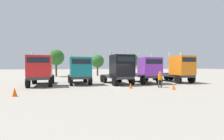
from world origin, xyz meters
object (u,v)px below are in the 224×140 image
at_px(semi_truck_red, 41,70).
at_px(visitor_in_hivis, 160,78).
at_px(traffic_cone_near, 131,86).
at_px(traffic_cone_mid, 174,87).
at_px(semi_truck_black, 120,69).
at_px(semi_truck_purple, 147,70).
at_px(traffic_cone_far, 15,92).
at_px(semi_truck_orange, 178,69).
at_px(semi_truck_teal, 80,71).

relative_size(semi_truck_red, visitor_in_hivis, 3.78).
bearing_deg(traffic_cone_near, traffic_cone_mid, -21.57).
distance_m(visitor_in_hivis, traffic_cone_near, 3.35).
distance_m(semi_truck_black, traffic_cone_mid, 6.63).
xyz_separation_m(semi_truck_purple, traffic_cone_far, (-13.24, -6.23, -1.39)).
xyz_separation_m(semi_truck_black, visitor_in_hivis, (3.55, -3.35, -0.87)).
bearing_deg(semi_truck_black, traffic_cone_mid, 29.57).
bearing_deg(traffic_cone_mid, semi_truck_orange, 52.60).
distance_m(semi_truck_teal, semi_truck_orange, 13.27).
bearing_deg(semi_truck_teal, semi_truck_purple, 78.96).
bearing_deg(semi_truck_red, semi_truck_black, 80.50).
bearing_deg(semi_truck_red, traffic_cone_far, -10.31).
distance_m(visitor_in_hivis, traffic_cone_mid, 1.84).
height_order(semi_truck_purple, traffic_cone_near, semi_truck_purple).
bearing_deg(semi_truck_orange, traffic_cone_near, -69.98).
relative_size(semi_truck_teal, semi_truck_black, 1.00).
relative_size(semi_truck_teal, traffic_cone_near, 10.99).
relative_size(visitor_in_hivis, traffic_cone_mid, 2.87).
distance_m(semi_truck_orange, traffic_cone_near, 9.33).
height_order(semi_truck_red, semi_truck_black, semi_truck_black).
distance_m(semi_truck_red, traffic_cone_far, 6.32).
xyz_separation_m(traffic_cone_near, traffic_cone_far, (-9.76, -2.30, 0.05)).
relative_size(semi_truck_black, semi_truck_orange, 0.93).
distance_m(semi_truck_purple, traffic_cone_far, 14.70).
bearing_deg(traffic_cone_mid, traffic_cone_far, -176.68).
height_order(semi_truck_red, traffic_cone_mid, semi_truck_red).
bearing_deg(traffic_cone_far, semi_truck_purple, 25.20).
xyz_separation_m(semi_truck_teal, traffic_cone_near, (5.08, -4.54, -1.43)).
xyz_separation_m(semi_truck_black, semi_truck_orange, (8.46, 0.73, 0.03)).
bearing_deg(traffic_cone_near, semi_truck_orange, 27.04).
bearing_deg(semi_truck_black, semi_truck_red, -102.40).
bearing_deg(traffic_cone_mid, semi_truck_purple, 93.66).
height_order(semi_truck_teal, semi_truck_orange, semi_truck_orange).
height_order(semi_truck_purple, visitor_in_hivis, semi_truck_purple).
bearing_deg(semi_truck_red, semi_truck_orange, 84.02).
bearing_deg(semi_truck_orange, traffic_cone_mid, -44.42).
bearing_deg(traffic_cone_mid, traffic_cone_near, 158.43).
bearing_deg(semi_truck_orange, semi_truck_teal, -98.58).
bearing_deg(semi_truck_red, traffic_cone_mid, 60.90).
xyz_separation_m(semi_truck_teal, traffic_cone_mid, (8.91, -6.05, -1.42)).
bearing_deg(semi_truck_teal, traffic_cone_mid, 48.85).
relative_size(traffic_cone_mid, traffic_cone_far, 0.87).
relative_size(semi_truck_red, semi_truck_orange, 0.96).
bearing_deg(semi_truck_orange, semi_truck_red, -95.90).
relative_size(semi_truck_teal, visitor_in_hivis, 3.69).
bearing_deg(visitor_in_hivis, semi_truck_orange, 139.68).
bearing_deg(visitor_in_hivis, semi_truck_black, -123.44).
bearing_deg(visitor_in_hivis, traffic_cone_mid, 29.02).
bearing_deg(traffic_cone_near, traffic_cone_far, -166.72).
xyz_separation_m(semi_truck_purple, semi_truck_orange, (4.70, 0.25, 0.15)).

